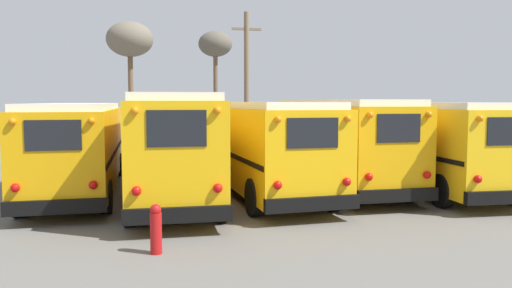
{
  "coord_description": "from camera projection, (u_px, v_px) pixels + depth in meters",
  "views": [
    {
      "loc": [
        -3.89,
        -17.34,
        3.11
      ],
      "look_at": [
        0.0,
        -0.23,
        1.63
      ],
      "focal_mm": 35.0,
      "sensor_mm": 36.0,
      "label": 1
    }
  ],
  "objects": [
    {
      "name": "school_bus_1",
      "position": [
        170.0,
        141.0,
        16.49
      ],
      "size": [
        2.76,
        10.91,
        3.34
      ],
      "color": "#EAAA0F",
      "rests_on": "ground"
    },
    {
      "name": "school_bus_4",
      "position": [
        414.0,
        140.0,
        18.7
      ],
      "size": [
        3.11,
        10.96,
        3.09
      ],
      "color": "yellow",
      "rests_on": "ground"
    },
    {
      "name": "bare_tree_1",
      "position": [
        215.0,
        47.0,
        39.09
      ],
      "size": [
        2.66,
        2.66,
        8.63
      ],
      "color": "brown",
      "rests_on": "ground"
    },
    {
      "name": "fence_line",
      "position": [
        221.0,
        144.0,
        25.41
      ],
      "size": [
        20.15,
        0.06,
        1.42
      ],
      "color": "#939399",
      "rests_on": "ground"
    },
    {
      "name": "fire_hydrant",
      "position": [
        156.0,
        229.0,
        10.2
      ],
      "size": [
        0.24,
        0.24,
        1.03
      ],
      "color": "#B21414",
      "rests_on": "ground"
    },
    {
      "name": "school_bus_2",
      "position": [
        258.0,
        142.0,
        17.36
      ],
      "size": [
        3.05,
        10.37,
        3.11
      ],
      "color": "#EAAA0F",
      "rests_on": "ground"
    },
    {
      "name": "school_bus_3",
      "position": [
        336.0,
        140.0,
        18.25
      ],
      "size": [
        2.53,
        9.4,
        3.18
      ],
      "color": "#E5A00C",
      "rests_on": "ground"
    },
    {
      "name": "ground_plane",
      "position": [
        255.0,
        188.0,
        17.97
      ],
      "size": [
        160.0,
        160.0,
        0.0
      ],
      "primitive_type": "plane",
      "color": "#66635E"
    },
    {
      "name": "utility_pole",
      "position": [
        247.0,
        81.0,
        30.34
      ],
      "size": [
        1.8,
        0.33,
        8.51
      ],
      "color": "#75604C",
      "rests_on": "ground"
    },
    {
      "name": "bare_tree_0",
      "position": [
        130.0,
        41.0,
        35.97
      ],
      "size": [
        3.36,
        3.36,
        8.88
      ],
      "color": "brown",
      "rests_on": "ground"
    },
    {
      "name": "school_bus_0",
      "position": [
        79.0,
        144.0,
        17.09
      ],
      "size": [
        2.54,
        10.06,
        3.06
      ],
      "color": "#E5A00C",
      "rests_on": "ground"
    }
  ]
}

